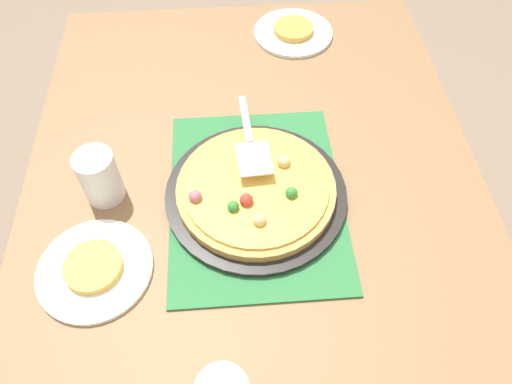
% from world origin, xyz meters
% --- Properties ---
extents(ground_plane, '(8.00, 8.00, 0.00)m').
position_xyz_m(ground_plane, '(0.00, 0.00, 0.00)').
color(ground_plane, '#84705B').
extents(dining_table, '(1.40, 1.00, 0.75)m').
position_xyz_m(dining_table, '(0.00, 0.00, 0.64)').
color(dining_table, olive).
rests_on(dining_table, ground_plane).
extents(placemat, '(0.48, 0.36, 0.01)m').
position_xyz_m(placemat, '(0.00, 0.00, 0.75)').
color(placemat, '#2D753D').
rests_on(placemat, dining_table).
extents(pizza_pan, '(0.38, 0.38, 0.01)m').
position_xyz_m(pizza_pan, '(0.00, 0.00, 0.76)').
color(pizza_pan, black).
rests_on(pizza_pan, placemat).
extents(pizza, '(0.33, 0.33, 0.05)m').
position_xyz_m(pizza, '(0.00, -0.00, 0.78)').
color(pizza, tan).
rests_on(pizza, pizza_pan).
extents(plate_near_left, '(0.22, 0.22, 0.01)m').
position_xyz_m(plate_near_left, '(0.15, -0.32, 0.76)').
color(plate_near_left, white).
rests_on(plate_near_left, dining_table).
extents(plate_far_right, '(0.22, 0.22, 0.01)m').
position_xyz_m(plate_far_right, '(-0.55, 0.15, 0.76)').
color(plate_far_right, white).
rests_on(plate_far_right, dining_table).
extents(served_slice_left, '(0.11, 0.11, 0.02)m').
position_xyz_m(served_slice_left, '(0.15, -0.32, 0.77)').
color(served_slice_left, '#EAB747').
rests_on(served_slice_left, plate_near_left).
extents(served_slice_right, '(0.11, 0.11, 0.02)m').
position_xyz_m(served_slice_right, '(-0.55, 0.15, 0.77)').
color(served_slice_right, gold).
rests_on(served_slice_right, plate_far_right).
extents(cup_corner, '(0.08, 0.08, 0.12)m').
position_xyz_m(cup_corner, '(-0.03, -0.32, 0.81)').
color(cup_corner, white).
rests_on(cup_corner, dining_table).
extents(pizza_server, '(0.23, 0.08, 0.01)m').
position_xyz_m(pizza_server, '(-0.10, -0.01, 0.82)').
color(pizza_server, silver).
rests_on(pizza_server, pizza).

